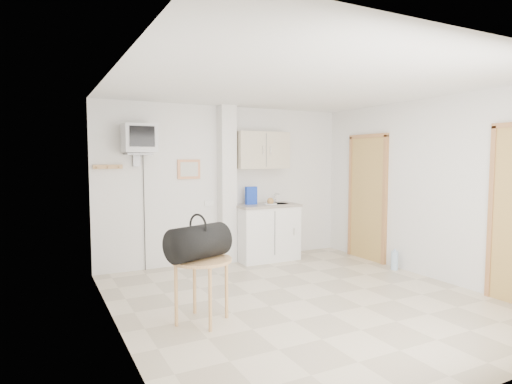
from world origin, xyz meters
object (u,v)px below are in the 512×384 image
duffel_bag (198,242)px  water_bottle (395,260)px  crt_television (139,139)px  round_table (202,267)px

duffel_bag → water_bottle: 3.45m
crt_television → water_bottle: size_ratio=6.85×
round_table → water_bottle: (3.28, 0.61, -0.43)m
duffel_bag → crt_television: bearing=72.0°
crt_television → water_bottle: (3.43, -1.50, -1.79)m
crt_television → round_table: size_ratio=3.27×
crt_television → water_bottle: 4.15m
crt_television → round_table: (0.15, -2.11, -1.37)m
round_table → duffel_bag: bearing=-165.4°
round_table → duffel_bag: size_ratio=0.93×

